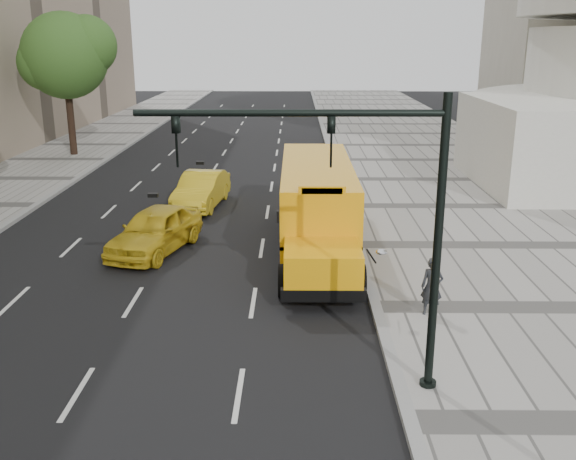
{
  "coord_description": "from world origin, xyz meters",
  "views": [
    {
      "loc": [
        3.7,
        -22.19,
        7.4
      ],
      "look_at": [
        3.5,
        -4.0,
        1.9
      ],
      "focal_mm": 40.0,
      "sensor_mm": 36.0,
      "label": 1
    }
  ],
  "objects_px": {
    "tree_c": "(66,55)",
    "taxi_far": "(201,190)",
    "pedestrian": "(432,287)",
    "school_bus": "(317,199)",
    "traffic_signal": "(369,210)",
    "taxi_near": "(155,230)"
  },
  "relations": [
    {
      "from": "tree_c",
      "to": "taxi_far",
      "type": "relative_size",
      "value": 1.89
    },
    {
      "from": "tree_c",
      "to": "taxi_far",
      "type": "distance_m",
      "value": 16.92
    },
    {
      "from": "taxi_far",
      "to": "pedestrian",
      "type": "relative_size",
      "value": 2.94
    },
    {
      "from": "tree_c",
      "to": "school_bus",
      "type": "bearing_deg",
      "value": -50.6
    },
    {
      "from": "traffic_signal",
      "to": "school_bus",
      "type": "bearing_deg",
      "value": 93.9
    },
    {
      "from": "tree_c",
      "to": "taxi_near",
      "type": "height_order",
      "value": "tree_c"
    },
    {
      "from": "school_bus",
      "to": "taxi_near",
      "type": "bearing_deg",
      "value": -172.17
    },
    {
      "from": "school_bus",
      "to": "pedestrian",
      "type": "height_order",
      "value": "school_bus"
    },
    {
      "from": "school_bus",
      "to": "traffic_signal",
      "type": "relative_size",
      "value": 1.81
    },
    {
      "from": "pedestrian",
      "to": "traffic_signal",
      "type": "height_order",
      "value": "traffic_signal"
    },
    {
      "from": "taxi_far",
      "to": "pedestrian",
      "type": "xyz_separation_m",
      "value": [
        7.92,
        -12.02,
        0.17
      ]
    },
    {
      "from": "taxi_near",
      "to": "traffic_signal",
      "type": "distance_m",
      "value": 11.84
    },
    {
      "from": "tree_c",
      "to": "taxi_far",
      "type": "xyz_separation_m",
      "value": [
        9.88,
        -12.57,
        -5.53
      ]
    },
    {
      "from": "traffic_signal",
      "to": "tree_c",
      "type": "bearing_deg",
      "value": 118.85
    },
    {
      "from": "school_bus",
      "to": "pedestrian",
      "type": "relative_size",
      "value": 7.2
    },
    {
      "from": "tree_c",
      "to": "taxi_near",
      "type": "distance_m",
      "value": 21.73
    },
    {
      "from": "taxi_near",
      "to": "traffic_signal",
      "type": "xyz_separation_m",
      "value": [
        6.46,
        -9.37,
        3.29
      ]
    },
    {
      "from": "school_bus",
      "to": "pedestrian",
      "type": "bearing_deg",
      "value": -65.82
    },
    {
      "from": "tree_c",
      "to": "school_bus",
      "type": "height_order",
      "value": "tree_c"
    },
    {
      "from": "tree_c",
      "to": "taxi_near",
      "type": "xyz_separation_m",
      "value": [
        9.13,
        -18.93,
        -5.51
      ]
    },
    {
      "from": "school_bus",
      "to": "traffic_signal",
      "type": "height_order",
      "value": "traffic_signal"
    },
    {
      "from": "tree_c",
      "to": "pedestrian",
      "type": "xyz_separation_m",
      "value": [
        17.8,
        -24.59,
        -5.36
      ]
    }
  ]
}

